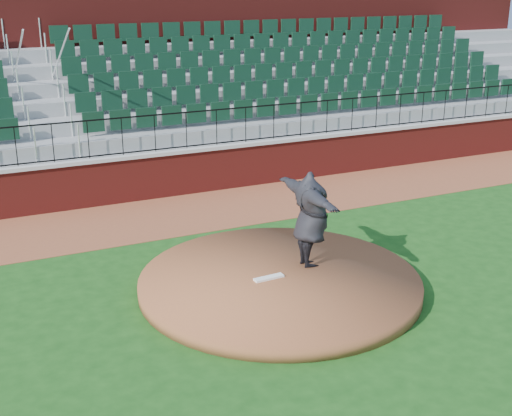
% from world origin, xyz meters
% --- Properties ---
extents(ground, '(90.00, 90.00, 0.00)m').
position_xyz_m(ground, '(0.00, 0.00, 0.00)').
color(ground, '#154413').
rests_on(ground, ground).
extents(warning_track, '(34.00, 3.20, 0.01)m').
position_xyz_m(warning_track, '(0.00, 5.40, 0.01)').
color(warning_track, brown).
rests_on(warning_track, ground).
extents(field_wall, '(34.00, 0.35, 1.20)m').
position_xyz_m(field_wall, '(0.00, 7.00, 0.60)').
color(field_wall, maroon).
rests_on(field_wall, ground).
extents(wall_cap, '(34.00, 0.45, 0.10)m').
position_xyz_m(wall_cap, '(0.00, 7.00, 1.25)').
color(wall_cap, '#B7B7B7').
rests_on(wall_cap, field_wall).
extents(wall_railing, '(34.00, 0.05, 1.00)m').
position_xyz_m(wall_railing, '(0.00, 7.00, 1.80)').
color(wall_railing, black).
rests_on(wall_railing, wall_cap).
extents(seating_stands, '(34.00, 5.10, 4.60)m').
position_xyz_m(seating_stands, '(0.00, 9.72, 2.30)').
color(seating_stands, gray).
rests_on(seating_stands, ground).
extents(concourse_wall, '(34.00, 0.50, 5.50)m').
position_xyz_m(concourse_wall, '(0.00, 12.52, 2.75)').
color(concourse_wall, maroon).
rests_on(concourse_wall, ground).
extents(pitchers_mound, '(5.51, 5.51, 0.25)m').
position_xyz_m(pitchers_mound, '(-0.04, 0.32, 0.12)').
color(pitchers_mound, brown).
rests_on(pitchers_mound, ground).
extents(pitching_rubber, '(0.62, 0.19, 0.04)m').
position_xyz_m(pitching_rubber, '(-0.27, 0.32, 0.27)').
color(pitching_rubber, white).
rests_on(pitching_rubber, pitchers_mound).
extents(pitcher, '(0.79, 2.46, 1.98)m').
position_xyz_m(pitcher, '(0.76, 0.57, 1.24)').
color(pitcher, black).
rests_on(pitcher, pitchers_mound).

